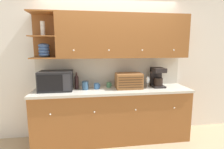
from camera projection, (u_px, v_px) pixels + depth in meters
The scene contains 13 objects.
ground_plane at pixel (111, 131), 3.49m from camera, with size 24.00×24.00×0.00m, color tan.
wall_back at pixel (110, 66), 3.31m from camera, with size 5.10×0.06×2.60m.
counter_unit at pixel (113, 114), 3.13m from camera, with size 2.72×0.61×0.94m.
backsplash_panel at pixel (111, 71), 3.29m from camera, with size 2.70×0.01×0.54m.
upper_cabinets at pixel (121, 36), 3.04m from camera, with size 2.70×0.37×0.75m.
microwave at pixel (56, 81), 2.93m from camera, with size 0.54×0.38×0.33m.
wine_bottle at pixel (77, 81), 3.04m from camera, with size 0.07×0.07×0.29m.
storage_canister at pixel (85, 85), 3.00m from camera, with size 0.11×0.11×0.15m.
mug_blue_second at pixel (97, 86), 3.05m from camera, with size 0.10×0.09×0.10m.
mug at pixel (109, 85), 3.17m from camera, with size 0.09×0.08×0.09m.
bread_box at pixel (129, 81), 3.08m from camera, with size 0.46×0.29×0.27m.
wine_glass at pixel (148, 80), 3.13m from camera, with size 0.07×0.07×0.20m.
coffee_maker at pixel (157, 77), 3.21m from camera, with size 0.21×0.27×0.35m.
Camera 1 is at (-0.43, -3.23, 1.68)m, focal length 28.00 mm.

